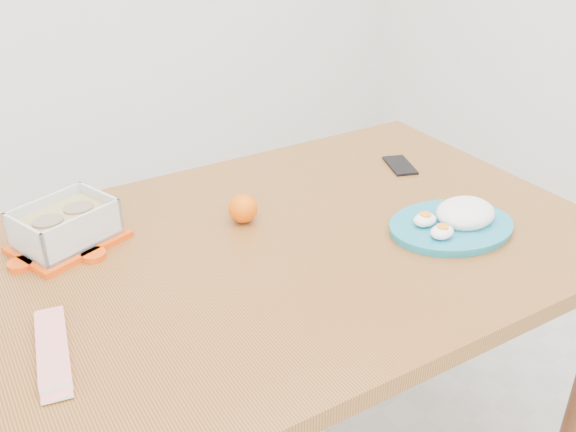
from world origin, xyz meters
TOP-DOWN VIEW (x-y plane):
  - dining_table at (-0.07, 0.18)m, footprint 1.45×1.04m
  - food_container at (-0.46, 0.45)m, footprint 0.25×0.21m
  - orange_fruit at (-0.10, 0.30)m, footprint 0.07×0.07m
  - rice_plate at (0.25, -0.01)m, footprint 0.35×0.35m
  - candy_bar at (-0.61, 0.12)m, footprint 0.10×0.21m
  - smartphone at (0.40, 0.30)m, footprint 0.11×0.13m

SIDE VIEW (x-z plane):
  - dining_table at x=-0.07m, z-range 0.29..1.04m
  - smartphone at x=0.40m, z-range 0.75..0.76m
  - candy_bar at x=-0.61m, z-range 0.75..0.77m
  - rice_plate at x=0.25m, z-range 0.74..0.81m
  - orange_fruit at x=-0.10m, z-range 0.75..0.82m
  - food_container at x=-0.46m, z-range 0.75..0.84m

